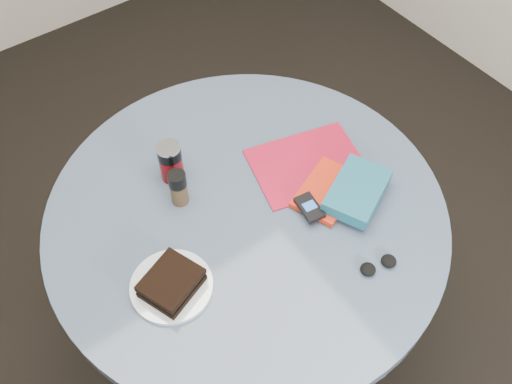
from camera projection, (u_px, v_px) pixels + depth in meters
ground at (249, 332)px, 2.01m from camera, size 4.00×4.00×0.00m
table at (247, 245)px, 1.54m from camera, size 1.00×1.00×0.75m
plate at (172, 286)px, 1.28m from camera, size 0.24×0.24×0.01m
sandwich at (171, 283)px, 1.25m from camera, size 0.15×0.14×0.04m
soda_can at (171, 162)px, 1.43m from camera, size 0.06×0.06×0.11m
pepper_grinder at (178, 188)px, 1.39m from camera, size 0.05×0.05×0.10m
magazine at (308, 164)px, 1.50m from camera, size 0.33×0.28×0.01m
red_book at (327, 191)px, 1.43m from camera, size 0.21×0.18×0.01m
novel at (357, 191)px, 1.40m from camera, size 0.21×0.18×0.04m
mp3_player at (309, 207)px, 1.38m from camera, size 0.06×0.09×0.01m
headphones at (378, 265)px, 1.31m from camera, size 0.10×0.06×0.02m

